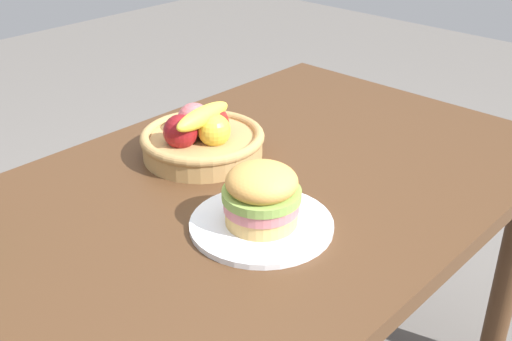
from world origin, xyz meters
name	(u,v)px	position (x,y,z in m)	size (l,w,h in m)	color
dining_table	(260,220)	(0.00, 0.00, 0.65)	(1.40, 0.90, 0.75)	#4C301C
plate	(261,224)	(-0.13, -0.13, 0.76)	(0.28, 0.28, 0.01)	white
sandwich	(262,195)	(-0.13, -0.13, 0.82)	(0.15, 0.15, 0.12)	#DBAD60
fruit_basket	(202,138)	(0.00, 0.18, 0.80)	(0.29, 0.29, 0.14)	tan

